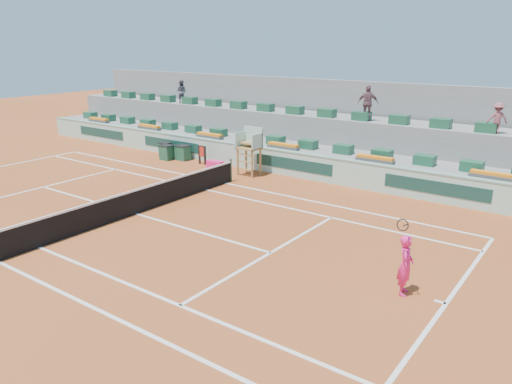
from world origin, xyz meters
TOP-DOWN VIEW (x-y plane):
  - ground at (0.00, 0.00)m, footprint 90.00×90.00m
  - seating_tier_lower at (0.00, 10.70)m, footprint 36.00×4.00m
  - seating_tier_upper at (0.00, 12.30)m, footprint 36.00×2.40m
  - stadium_back_wall at (0.00, 13.90)m, footprint 36.00×0.40m
  - player_bag at (-2.28, 7.42)m, footprint 0.92×0.41m
  - spectator_left at (-8.70, 11.68)m, footprint 0.86×0.76m
  - spectator_mid at (4.31, 11.68)m, footprint 1.14×0.80m
  - spectator_right at (10.41, 11.59)m, footprint 1.01×0.83m
  - court_lines at (0.00, 0.00)m, footprint 23.89×11.09m
  - tennis_net at (0.00, 0.00)m, footprint 0.10×11.97m
  - advertising_hoarding at (0.02, 8.50)m, footprint 36.00×0.34m
  - umpire_chair at (0.00, 7.50)m, footprint 1.10×0.90m
  - seat_row_lower at (0.00, 9.80)m, footprint 32.90×0.60m
  - seat_row_upper at (0.00, 11.70)m, footprint 32.90×0.60m
  - flower_planters at (-1.50, 9.00)m, footprint 26.80×0.36m
  - drink_cooler_a at (-5.04, 7.86)m, footprint 0.76×0.65m
  - drink_cooler_b at (-5.83, 7.36)m, footprint 0.70×0.61m
  - drink_cooler_c at (-6.46, 7.84)m, footprint 0.63×0.55m
  - towel_rack at (-3.46, 7.73)m, footprint 0.52×0.09m
  - tennis_player at (10.79, -0.12)m, footprint 0.55×0.91m

SIDE VIEW (x-z plane):
  - ground at x=0.00m, z-range 0.00..0.00m
  - court_lines at x=0.00m, z-range 0.00..0.01m
  - player_bag at x=-2.28m, z-range 0.00..0.41m
  - drink_cooler_a at x=-5.04m, z-range 0.00..0.84m
  - drink_cooler_b at x=-5.83m, z-range 0.00..0.84m
  - drink_cooler_c at x=-6.46m, z-range 0.00..0.84m
  - tennis_net at x=0.00m, z-range -0.02..1.08m
  - seating_tier_lower at x=0.00m, z-range 0.00..1.20m
  - towel_rack at x=-3.46m, z-range 0.09..1.12m
  - advertising_hoarding at x=0.02m, z-range 0.00..1.26m
  - tennis_player at x=10.79m, z-range -0.30..1.98m
  - seating_tier_upper at x=0.00m, z-range 0.00..2.60m
  - flower_planters at x=-1.50m, z-range 1.19..1.47m
  - seat_row_lower at x=0.00m, z-range 1.20..1.64m
  - umpire_chair at x=0.00m, z-range 0.34..2.74m
  - stadium_back_wall at x=0.00m, z-range 0.00..4.40m
  - seat_row_upper at x=0.00m, z-range 2.60..3.04m
  - spectator_right at x=10.41m, z-range 2.60..3.96m
  - spectator_left at x=-8.70m, z-range 2.60..4.09m
  - spectator_mid at x=4.31m, z-range 2.60..4.39m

